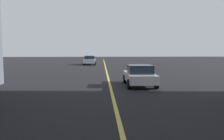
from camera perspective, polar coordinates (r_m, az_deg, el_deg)
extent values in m
cube|color=#D8C64C|center=(12.84, -0.07, -5.64)|extent=(80.00, 0.16, 0.01)
cube|color=#B7BABF|center=(15.23, 6.90, -1.78)|extent=(3.90, 1.75, 0.55)
cube|color=#19232D|center=(14.98, 7.05, 0.22)|extent=(1.64, 1.54, 0.55)
cylinder|color=black|center=(16.41, 3.24, -2.21)|extent=(0.60, 0.21, 0.60)
cylinder|color=black|center=(16.67, 8.99, -2.15)|extent=(0.60, 0.21, 0.60)
cylinder|color=black|center=(13.88, 4.35, -3.59)|extent=(0.60, 0.21, 0.60)
cylinder|color=black|center=(14.19, 11.11, -3.48)|extent=(0.60, 0.21, 0.60)
cube|color=#B7BABF|center=(35.64, -5.67, 2.27)|extent=(3.90, 1.75, 0.55)
cube|color=#19232D|center=(35.81, -5.66, 3.16)|extent=(1.64, 1.54, 0.55)
cylinder|color=black|center=(34.34, -4.37, 1.70)|extent=(0.60, 0.21, 0.60)
cylinder|color=black|center=(34.43, -7.17, 1.69)|extent=(0.60, 0.21, 0.60)
cylinder|color=black|center=(36.91, -4.26, 1.95)|extent=(0.60, 0.21, 0.60)
cylinder|color=black|center=(36.99, -6.86, 1.94)|extent=(0.60, 0.21, 0.60)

